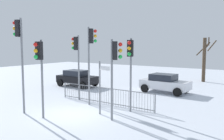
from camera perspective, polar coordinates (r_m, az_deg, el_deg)
ground_plane at (r=13.35m, az=-9.00°, el=-10.42°), size 60.00×60.00×0.00m
traffic_light_mid_right at (r=12.42m, az=-16.89°, el=2.02°), size 0.36×0.56×4.02m
traffic_light_foreground_left at (r=16.48m, az=-8.45°, el=4.11°), size 0.55×0.37×4.41m
traffic_light_mid_left at (r=14.83m, az=-5.05°, el=5.17°), size 0.52×0.41×4.85m
traffic_light_foreground_right at (r=13.15m, az=4.38°, el=2.79°), size 0.37×0.55×4.12m
traffic_light_rear_right at (r=13.87m, az=-21.20°, el=5.72°), size 0.56×0.37×5.19m
traffic_light_rear_left at (r=11.67m, az=0.69°, el=2.07°), size 0.50×0.43×4.03m
direction_sign_post at (r=12.85m, az=-2.74°, el=-3.55°), size 0.78×0.18×2.89m
pedestrian_guard_railing at (r=15.28m, az=-1.91°, el=-6.12°), size 7.11×0.18×1.07m
car_black_mid at (r=22.11m, az=-8.34°, el=-1.88°), size 3.80×1.93×1.47m
car_white_far at (r=19.45m, az=12.44°, el=-3.02°), size 3.86×2.04×1.47m
bare_tree_left at (r=26.25m, az=21.21°, el=2.68°), size 2.05×1.52×4.55m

